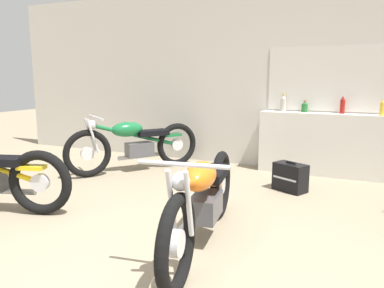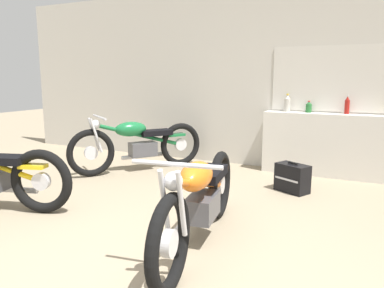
{
  "view_description": "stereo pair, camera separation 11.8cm",
  "coord_description": "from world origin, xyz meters",
  "px_view_note": "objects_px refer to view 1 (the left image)",
  "views": [
    {
      "loc": [
        1.18,
        -2.01,
        1.41
      ],
      "look_at": [
        -0.44,
        1.59,
        0.7
      ],
      "focal_mm": 35.0,
      "sensor_mm": 36.0,
      "label": 1
    },
    {
      "loc": [
        1.29,
        -1.96,
        1.41
      ],
      "look_at": [
        -0.44,
        1.59,
        0.7
      ],
      "focal_mm": 35.0,
      "sensor_mm": 36.0,
      "label": 2
    }
  ],
  "objects_px": {
    "bottle_left_center": "(305,107)",
    "hard_case_black": "(290,177)",
    "bottle_center": "(343,105)",
    "bottle_right_center": "(382,108)",
    "motorcycle_orange": "(203,199)",
    "bottle_leftmost": "(283,103)",
    "motorcycle_green": "(135,144)"
  },
  "relations": [
    {
      "from": "bottle_left_center",
      "to": "hard_case_black",
      "type": "xyz_separation_m",
      "value": [
        0.01,
        -1.04,
        -0.8
      ]
    },
    {
      "from": "bottle_center",
      "to": "bottle_right_center",
      "type": "height_order",
      "value": "bottle_center"
    },
    {
      "from": "bottle_center",
      "to": "motorcycle_orange",
      "type": "bearing_deg",
      "value": -107.27
    },
    {
      "from": "bottle_right_center",
      "to": "hard_case_black",
      "type": "relative_size",
      "value": 0.52
    },
    {
      "from": "bottle_leftmost",
      "to": "motorcycle_orange",
      "type": "xyz_separation_m",
      "value": [
        -0.08,
        -2.91,
        -0.6
      ]
    },
    {
      "from": "bottle_left_center",
      "to": "bottle_leftmost",
      "type": "bearing_deg",
      "value": 179.46
    },
    {
      "from": "bottle_left_center",
      "to": "bottle_right_center",
      "type": "bearing_deg",
      "value": -5.04
    },
    {
      "from": "bottle_left_center",
      "to": "motorcycle_green",
      "type": "bearing_deg",
      "value": -157.12
    },
    {
      "from": "bottle_center",
      "to": "hard_case_black",
      "type": "relative_size",
      "value": 0.58
    },
    {
      "from": "bottle_right_center",
      "to": "hard_case_black",
      "type": "height_order",
      "value": "bottle_right_center"
    },
    {
      "from": "bottle_leftmost",
      "to": "motorcycle_green",
      "type": "bearing_deg",
      "value": -153.93
    },
    {
      "from": "bottle_leftmost",
      "to": "hard_case_black",
      "type": "xyz_separation_m",
      "value": [
        0.32,
        -1.04,
        -0.84
      ]
    },
    {
      "from": "bottle_left_center",
      "to": "motorcycle_orange",
      "type": "xyz_separation_m",
      "value": [
        -0.39,
        -2.91,
        -0.56
      ]
    },
    {
      "from": "bottle_leftmost",
      "to": "bottle_center",
      "type": "height_order",
      "value": "bottle_center"
    },
    {
      "from": "bottle_left_center",
      "to": "motorcycle_orange",
      "type": "bearing_deg",
      "value": -97.67
    },
    {
      "from": "bottle_leftmost",
      "to": "bottle_center",
      "type": "distance_m",
      "value": 0.82
    },
    {
      "from": "bottle_right_center",
      "to": "motorcycle_orange",
      "type": "bearing_deg",
      "value": -116.4
    },
    {
      "from": "bottle_center",
      "to": "motorcycle_green",
      "type": "relative_size",
      "value": 0.15
    },
    {
      "from": "bottle_left_center",
      "to": "bottle_right_center",
      "type": "relative_size",
      "value": 0.71
    },
    {
      "from": "bottle_leftmost",
      "to": "hard_case_black",
      "type": "relative_size",
      "value": 0.58
    },
    {
      "from": "bottle_left_center",
      "to": "bottle_center",
      "type": "height_order",
      "value": "bottle_center"
    },
    {
      "from": "bottle_left_center",
      "to": "hard_case_black",
      "type": "relative_size",
      "value": 0.37
    },
    {
      "from": "bottle_leftmost",
      "to": "bottle_left_center",
      "type": "xyz_separation_m",
      "value": [
        0.31,
        -0.0,
        -0.04
      ]
    },
    {
      "from": "bottle_leftmost",
      "to": "motorcycle_green",
      "type": "height_order",
      "value": "bottle_leftmost"
    },
    {
      "from": "bottle_right_center",
      "to": "motorcycle_green",
      "type": "xyz_separation_m",
      "value": [
        -3.32,
        -0.89,
        -0.59
      ]
    },
    {
      "from": "bottle_leftmost",
      "to": "motorcycle_orange",
      "type": "height_order",
      "value": "bottle_leftmost"
    },
    {
      "from": "bottle_center",
      "to": "motorcycle_orange",
      "type": "height_order",
      "value": "bottle_center"
    },
    {
      "from": "bottle_right_center",
      "to": "motorcycle_orange",
      "type": "xyz_separation_m",
      "value": [
        -1.4,
        -2.82,
        -0.59
      ]
    },
    {
      "from": "motorcycle_green",
      "to": "motorcycle_orange",
      "type": "xyz_separation_m",
      "value": [
        1.92,
        -1.93,
        -0.0
      ]
    },
    {
      "from": "bottle_leftmost",
      "to": "bottle_right_center",
      "type": "distance_m",
      "value": 1.32
    },
    {
      "from": "motorcycle_green",
      "to": "bottle_right_center",
      "type": "bearing_deg",
      "value": 14.95
    },
    {
      "from": "bottle_center",
      "to": "bottle_right_center",
      "type": "xyz_separation_m",
      "value": [
        0.5,
        -0.09,
        -0.01
      ]
    }
  ]
}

